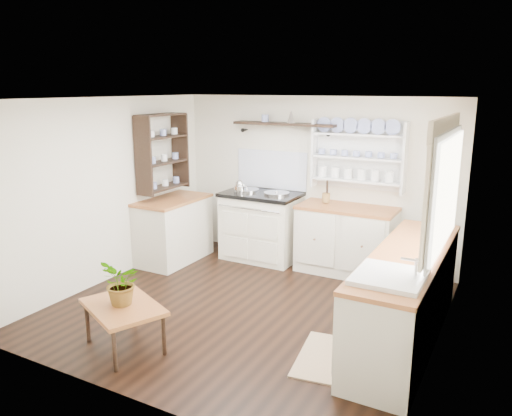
# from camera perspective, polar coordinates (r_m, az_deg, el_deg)

# --- Properties ---
(floor) EXTENTS (4.00, 3.80, 0.01)m
(floor) POSITION_cam_1_polar(r_m,az_deg,el_deg) (5.72, -1.03, -11.33)
(floor) COLOR black
(floor) RESTS_ON ground
(wall_back) EXTENTS (4.00, 0.02, 2.30)m
(wall_back) POSITION_cam_1_polar(r_m,az_deg,el_deg) (7.01, 6.60, 3.19)
(wall_back) COLOR silver
(wall_back) RESTS_ON ground
(wall_right) EXTENTS (0.02, 3.80, 2.30)m
(wall_right) POSITION_cam_1_polar(r_m,az_deg,el_deg) (4.71, 20.62, -2.82)
(wall_right) COLOR silver
(wall_right) RESTS_ON ground
(wall_left) EXTENTS (0.02, 3.80, 2.30)m
(wall_left) POSITION_cam_1_polar(r_m,az_deg,el_deg) (6.53, -16.54, 1.93)
(wall_left) COLOR silver
(wall_left) RESTS_ON ground
(ceiling) EXTENTS (4.00, 3.80, 0.01)m
(ceiling) POSITION_cam_1_polar(r_m,az_deg,el_deg) (5.18, -1.14, 12.39)
(ceiling) COLOR white
(ceiling) RESTS_ON wall_back
(window) EXTENTS (0.08, 1.55, 1.22)m
(window) POSITION_cam_1_polar(r_m,az_deg,el_deg) (4.77, 20.69, 2.50)
(window) COLOR white
(window) RESTS_ON wall_right
(aga_cooker) EXTENTS (1.08, 0.75, 1.00)m
(aga_cooker) POSITION_cam_1_polar(r_m,az_deg,el_deg) (7.13, 0.61, -1.97)
(aga_cooker) COLOR white
(aga_cooker) RESTS_ON floor
(back_cabinets) EXTENTS (1.27, 0.63, 0.90)m
(back_cabinets) POSITION_cam_1_polar(r_m,az_deg,el_deg) (6.70, 10.24, -3.51)
(back_cabinets) COLOR beige
(back_cabinets) RESTS_ON floor
(right_cabinets) EXTENTS (0.62, 2.43, 0.90)m
(right_cabinets) POSITION_cam_1_polar(r_m,az_deg,el_deg) (5.08, 16.74, -9.61)
(right_cabinets) COLOR beige
(right_cabinets) RESTS_ON floor
(belfast_sink) EXTENTS (0.55, 0.60, 0.45)m
(belfast_sink) POSITION_cam_1_polar(r_m,az_deg,el_deg) (4.27, 14.91, -9.08)
(belfast_sink) COLOR white
(belfast_sink) RESTS_ON right_cabinets
(left_cabinets) EXTENTS (0.62, 1.13, 0.90)m
(left_cabinets) POSITION_cam_1_polar(r_m,az_deg,el_deg) (7.15, -9.39, -2.37)
(left_cabinets) COLOR beige
(left_cabinets) RESTS_ON floor
(plate_rack) EXTENTS (1.20, 0.22, 0.90)m
(plate_rack) POSITION_cam_1_polar(r_m,az_deg,el_deg) (6.70, 11.76, 6.02)
(plate_rack) COLOR white
(plate_rack) RESTS_ON wall_back
(high_shelf) EXTENTS (1.50, 0.29, 0.16)m
(high_shelf) POSITION_cam_1_polar(r_m,az_deg,el_deg) (6.96, 3.30, 9.48)
(high_shelf) COLOR black
(high_shelf) RESTS_ON wall_back
(left_shelving) EXTENTS (0.28, 0.80, 1.05)m
(left_shelving) POSITION_cam_1_polar(r_m,az_deg,el_deg) (7.02, -10.64, 6.36)
(left_shelving) COLOR black
(left_shelving) RESTS_ON wall_left
(kettle) EXTENTS (0.17, 0.17, 0.21)m
(kettle) POSITION_cam_1_polar(r_m,az_deg,el_deg) (7.04, -1.85, 2.34)
(kettle) COLOR silver
(kettle) RESTS_ON aga_cooker
(utensil_crock) EXTENTS (0.11, 0.11, 0.12)m
(utensil_crock) POSITION_cam_1_polar(r_m,az_deg,el_deg) (6.75, 8.01, 1.18)
(utensil_crock) COLOR olive
(utensil_crock) RESTS_ON back_cabinets
(center_table) EXTENTS (0.96, 0.85, 0.43)m
(center_table) POSITION_cam_1_polar(r_m,az_deg,el_deg) (4.93, -14.92, -11.15)
(center_table) COLOR brown
(center_table) RESTS_ON floor
(potted_plant) EXTENTS (0.52, 0.51, 0.43)m
(potted_plant) POSITION_cam_1_polar(r_m,az_deg,el_deg) (4.82, -15.12, -8.31)
(potted_plant) COLOR #3F7233
(potted_plant) RESTS_ON center_table
(floor_rug) EXTENTS (0.67, 0.92, 0.02)m
(floor_rug) POSITION_cam_1_polar(r_m,az_deg,el_deg) (4.80, 8.38, -16.58)
(floor_rug) COLOR #927754
(floor_rug) RESTS_ON floor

